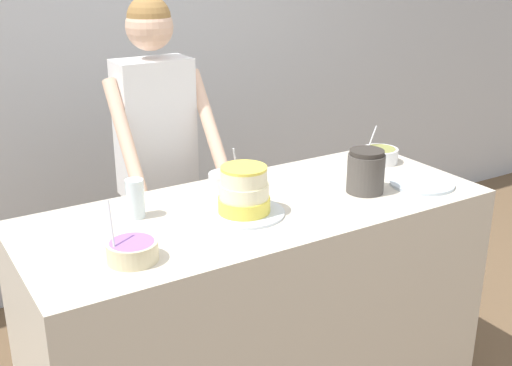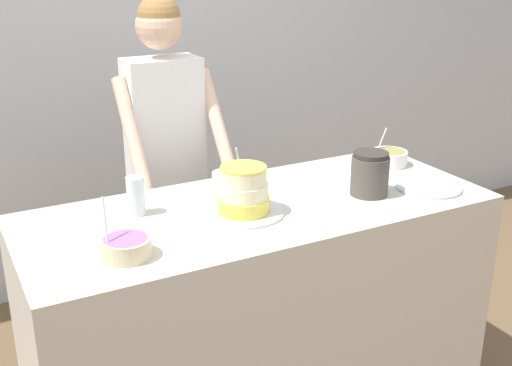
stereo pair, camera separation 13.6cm
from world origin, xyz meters
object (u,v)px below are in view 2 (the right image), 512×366
object	(u,v)px
frosting_bowl_purple	(126,246)
drinking_glass	(136,196)
cake	(244,193)
person_baker	(166,140)
stoneware_jar	(370,174)
frosting_bowl_pink	(229,181)
frosting_bowl_olive	(389,157)
ceramic_plate	(428,187)

from	to	relation	value
frosting_bowl_purple	drinking_glass	distance (m)	0.34
cake	frosting_bowl_purple	world-z (taller)	frosting_bowl_purple
person_baker	drinking_glass	world-z (taller)	person_baker
cake	stoneware_jar	bearing A→B (deg)	-6.11
frosting_bowl_pink	frosting_bowl_olive	xyz separation A→B (m)	(0.76, -0.05, -0.01)
cake	frosting_bowl_olive	distance (m)	0.83
person_baker	drinking_glass	distance (m)	0.61
person_baker	cake	distance (m)	0.70
frosting_bowl_olive	drinking_glass	xyz separation A→B (m)	(-1.15, -0.02, 0.03)
frosting_bowl_pink	drinking_glass	xyz separation A→B (m)	(-0.39, -0.06, 0.03)
frosting_bowl_pink	drinking_glass	bearing A→B (deg)	-171.19
frosting_bowl_purple	drinking_glass	xyz separation A→B (m)	(0.13, 0.31, 0.04)
stoneware_jar	cake	bearing A→B (deg)	173.89
drinking_glass	stoneware_jar	bearing A→B (deg)	-15.06
frosting_bowl_purple	ceramic_plate	distance (m)	1.23
person_baker	frosting_bowl_olive	size ratio (longest dim) A/B	10.40
cake	frosting_bowl_pink	distance (m)	0.24
frosting_bowl_olive	drinking_glass	distance (m)	1.15
frosting_bowl_olive	frosting_bowl_purple	bearing A→B (deg)	-165.84
frosting_bowl_pink	person_baker	bearing A→B (deg)	100.25
person_baker	ceramic_plate	size ratio (longest dim) A/B	6.45
drinking_glass	stoneware_jar	xyz separation A→B (m)	(0.85, -0.23, 0.01)
ceramic_plate	cake	bearing A→B (deg)	171.16
cake	frosting_bowl_olive	world-z (taller)	cake
frosting_bowl_pink	frosting_bowl_purple	distance (m)	0.64
frosting_bowl_pink	ceramic_plate	distance (m)	0.79
cake	drinking_glass	world-z (taller)	cake
cake	frosting_bowl_purple	xyz separation A→B (m)	(-0.47, -0.13, -0.04)
person_baker	frosting_bowl_purple	world-z (taller)	person_baker
person_baker	drinking_glass	bearing A→B (deg)	-120.42
cake	ceramic_plate	distance (m)	0.77
drinking_glass	ceramic_plate	distance (m)	1.14
person_baker	frosting_bowl_pink	bearing A→B (deg)	-79.75
ceramic_plate	drinking_glass	bearing A→B (deg)	165.08
frosting_bowl_pink	frosting_bowl_purple	size ratio (longest dim) A/B	0.98
person_baker	ceramic_plate	bearing A→B (deg)	-46.07
cake	ceramic_plate	size ratio (longest dim) A/B	1.14
drinking_glass	cake	bearing A→B (deg)	-27.22
frosting_bowl_pink	cake	bearing A→B (deg)	-102.96
cake	frosting_bowl_pink	world-z (taller)	frosting_bowl_pink
cake	ceramic_plate	world-z (taller)	cake
frosting_bowl_olive	frosting_bowl_purple	xyz separation A→B (m)	(-1.28, -0.32, -0.00)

